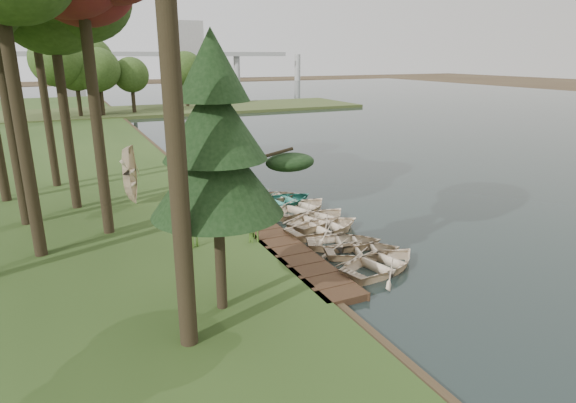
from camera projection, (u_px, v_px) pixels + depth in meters
name	position (u px, v px, depth m)	size (l,w,h in m)	color
ground	(287.00, 224.00, 22.91)	(300.00, 300.00, 0.00)	#3D2F1D
water	(458.00, 129.00, 52.46)	(130.00, 200.00, 0.05)	black
boardwalk	(256.00, 226.00, 22.21)	(1.60, 16.00, 0.30)	#372315
peninsula	(190.00, 109.00, 69.35)	(50.00, 14.00, 0.45)	#3B481F
far_trees	(164.00, 65.00, 66.18)	(45.60, 5.60, 8.80)	black
bridge	(139.00, 58.00, 129.66)	(95.90, 4.00, 8.60)	#A5A5A0
building_a	(186.00, 51.00, 153.62)	(10.00, 8.00, 18.00)	#A5A5A0
building_b	(67.00, 61.00, 144.52)	(8.00, 8.00, 12.00)	#A5A5A0
rowboat_0	(382.00, 261.00, 17.73)	(2.55, 3.57, 0.74)	beige
rowboat_1	(363.00, 249.00, 19.00)	(2.20, 3.08, 0.64)	beige
rowboat_2	(344.00, 240.00, 19.84)	(2.23, 3.13, 0.65)	beige
rowboat_3	(325.00, 225.00, 21.42)	(2.65, 3.71, 0.77)	beige
rowboat_4	(319.00, 217.00, 22.53)	(2.56, 3.58, 0.74)	beige
rowboat_5	(302.00, 206.00, 24.18)	(2.57, 3.60, 0.75)	beige
rowboat_6	(282.00, 200.00, 25.21)	(2.70, 3.78, 0.78)	teal
rowboat_7	(272.00, 195.00, 26.21)	(2.27, 3.18, 0.66)	beige
stored_rowboat	(134.00, 198.00, 24.80)	(2.17, 3.04, 0.63)	beige
tree_6	(32.00, 13.00, 25.71)	(4.02, 4.02, 11.42)	black
pine_tree	(215.00, 144.00, 13.28)	(3.80, 3.80, 8.11)	black
reeds_0	(194.00, 235.00, 19.34)	(0.60, 0.60, 0.96)	#3F661E
reeds_1	(251.00, 229.00, 19.86)	(0.60, 0.60, 1.06)	#3F661E
reeds_2	(206.00, 189.00, 25.65)	(0.60, 0.60, 1.08)	#3F661E
reeds_3	(176.00, 186.00, 26.77)	(0.60, 0.60, 0.87)	#3F661E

